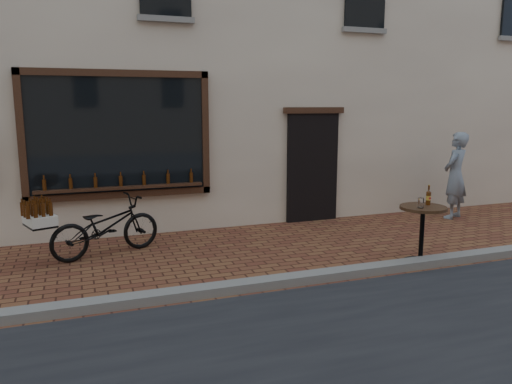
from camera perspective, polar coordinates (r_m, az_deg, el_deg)
name	(u,v)px	position (r m, az deg, el deg)	size (l,w,h in m)	color
ground	(297,289)	(6.67, 4.75, -10.99)	(90.00, 90.00, 0.00)	#5B2B1D
kerb	(291,280)	(6.82, 4.05, -9.96)	(90.00, 0.25, 0.12)	slate
cargo_bicycle	(104,226)	(8.28, -17.03, -3.75)	(2.13, 1.24, 1.01)	black
bistro_table	(423,223)	(7.91, 18.50, -3.35)	(0.69, 0.69, 1.18)	black
pedestrian	(455,175)	(11.25, 21.81, 1.76)	(0.66, 0.43, 1.82)	slate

